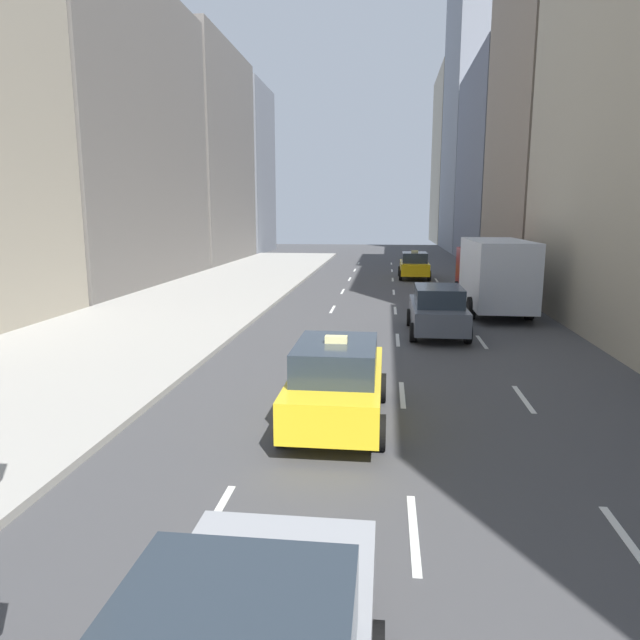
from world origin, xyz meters
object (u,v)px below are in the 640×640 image
at_px(taxi_lead, 337,381).
at_px(taxi_second, 414,265).
at_px(box_truck, 492,272).
at_px(sedan_black_near, 438,310).

relative_size(taxi_lead, taxi_second, 1.00).
height_order(taxi_second, box_truck, box_truck).
height_order(taxi_second, sedan_black_near, taxi_second).
height_order(taxi_lead, sedan_black_near, taxi_lead).
distance_m(sedan_black_near, box_truck, 6.21).
bearing_deg(taxi_lead, taxi_second, 84.06).
bearing_deg(taxi_lead, sedan_black_near, 72.84).
bearing_deg(box_truck, taxi_lead, -111.06).
xyz_separation_m(taxi_lead, box_truck, (5.60, 14.55, 0.83)).
bearing_deg(taxi_second, sedan_black_near, -90.00).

